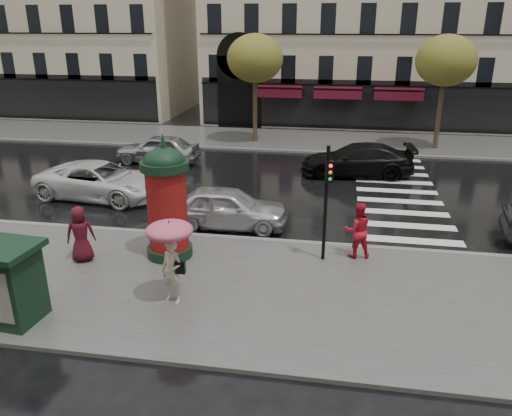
% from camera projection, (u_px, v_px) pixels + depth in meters
% --- Properties ---
extents(ground, '(160.00, 160.00, 0.00)m').
position_uv_depth(ground, '(220.00, 281.00, 14.88)').
color(ground, black).
rests_on(ground, ground).
extents(near_sidewalk, '(90.00, 7.00, 0.12)m').
position_uv_depth(near_sidewalk, '(216.00, 288.00, 14.40)').
color(near_sidewalk, '#474744').
rests_on(near_sidewalk, ground).
extents(far_sidewalk, '(90.00, 6.00, 0.12)m').
position_uv_depth(far_sidewalk, '(288.00, 140.00, 32.40)').
color(far_sidewalk, '#474744').
rests_on(far_sidewalk, ground).
extents(near_kerb, '(90.00, 0.25, 0.14)m').
position_uv_depth(near_kerb, '(240.00, 239.00, 17.62)').
color(near_kerb, slate).
rests_on(near_kerb, ground).
extents(far_kerb, '(90.00, 0.25, 0.14)m').
position_uv_depth(far_kerb, '(283.00, 151.00, 29.63)').
color(far_kerb, slate).
rests_on(far_kerb, ground).
extents(zebra_crossing, '(3.60, 11.75, 0.01)m').
position_uv_depth(zebra_crossing, '(397.00, 191.00, 22.81)').
color(zebra_crossing, silver).
rests_on(zebra_crossing, ground).
extents(tree_far_left, '(3.40, 3.40, 6.64)m').
position_uv_depth(tree_far_left, '(255.00, 59.00, 30.00)').
color(tree_far_left, '#38281C').
rests_on(tree_far_left, ground).
extents(tree_far_right, '(3.40, 3.40, 6.64)m').
position_uv_depth(tree_far_right, '(446.00, 61.00, 28.29)').
color(tree_far_right, '#38281C').
rests_on(tree_far_right, ground).
extents(woman_umbrella, '(1.24, 1.24, 2.39)m').
position_uv_depth(woman_umbrella, '(171.00, 248.00, 13.07)').
color(woman_umbrella, beige).
rests_on(woman_umbrella, near_sidewalk).
extents(woman_red, '(1.04, 0.89, 1.85)m').
position_uv_depth(woman_red, '(357.00, 230.00, 15.88)').
color(woman_red, red).
rests_on(woman_red, near_sidewalk).
extents(man_burgundy, '(1.04, 0.90, 1.81)m').
position_uv_depth(man_burgundy, '(81.00, 234.00, 15.64)').
color(man_burgundy, '#460E18').
rests_on(man_burgundy, near_sidewalk).
extents(morris_column, '(1.51, 1.51, 4.05)m').
position_uv_depth(morris_column, '(167.00, 199.00, 15.62)').
color(morris_column, black).
rests_on(morris_column, near_sidewalk).
extents(traffic_light, '(0.27, 0.37, 3.72)m').
position_uv_depth(traffic_light, '(327.00, 193.00, 15.18)').
color(traffic_light, black).
rests_on(traffic_light, near_sidewalk).
extents(newsstand, '(1.84, 1.59, 2.06)m').
position_uv_depth(newsstand, '(6.00, 282.00, 12.43)').
color(newsstand, black).
rests_on(newsstand, near_sidewalk).
extents(car_silver, '(4.61, 1.99, 1.55)m').
position_uv_depth(car_silver, '(227.00, 207.00, 18.60)').
color(car_silver, silver).
rests_on(car_silver, ground).
extents(car_white, '(5.87, 3.22, 1.56)m').
position_uv_depth(car_white, '(100.00, 181.00, 21.70)').
color(car_white, silver).
rests_on(car_white, ground).
extents(car_black, '(5.67, 2.70, 1.60)m').
position_uv_depth(car_black, '(357.00, 160.00, 24.87)').
color(car_black, black).
rests_on(car_black, ground).
extents(car_far_silver, '(4.54, 1.88, 1.54)m').
position_uv_depth(car_far_silver, '(158.00, 149.00, 27.15)').
color(car_far_silver, '#A3A3A7').
rests_on(car_far_silver, ground).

